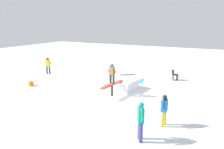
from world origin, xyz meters
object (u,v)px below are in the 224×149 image
bystander_teal (141,119)px  rail_feature (112,86)px  backpack_on_snow (31,84)px  loose_snowboard_navy (128,75)px  folding_chair (175,75)px  bystander_yellow (48,65)px  bystander_blue (164,109)px  loose_snowboard_cyan (141,81)px  main_rider_on_rail (112,74)px

bystander_teal → rail_feature: bearing=8.3°
rail_feature → backpack_on_snow: rail_feature is taller
loose_snowboard_navy → folding_chair: 4.13m
bystander_teal → backpack_on_snow: 10.54m
bystander_yellow → backpack_on_snow: size_ratio=4.40×
bystander_blue → loose_snowboard_cyan: 7.86m
loose_snowboard_cyan → loose_snowboard_navy: same height
rail_feature → bystander_blue: bearing=61.6°
rail_feature → bystander_yellow: 8.46m
folding_chair → bystander_yellow: bearing=75.6°
rail_feature → loose_snowboard_cyan: bearing=179.1°
bystander_yellow → folding_chair: 11.16m
main_rider_on_rail → backpack_on_snow: bearing=-67.9°
bystander_teal → main_rider_on_rail: bearing=8.3°
folding_chair → loose_snowboard_navy: bearing=61.2°
bystander_teal → loose_snowboard_cyan: (-8.65, -3.11, -0.90)m
main_rider_on_rail → backpack_on_snow: (0.80, -6.39, -1.28)m
main_rider_on_rail → bystander_teal: size_ratio=0.85×
rail_feature → bystander_teal: bystander_teal is taller
bystander_blue → backpack_on_snow: bearing=87.7°
rail_feature → main_rider_on_rail: 0.77m
loose_snowboard_navy → backpack_on_snow: (6.50, -4.99, 0.16)m
main_rider_on_rail → loose_snowboard_cyan: (-4.33, 0.41, -1.44)m
bystander_teal → folding_chair: size_ratio=1.85×
loose_snowboard_navy → folding_chair: bearing=148.3°
loose_snowboard_cyan → backpack_on_snow: size_ratio=4.06×
loose_snowboard_cyan → bystander_blue: bearing=16.5°
backpack_on_snow → rail_feature: bearing=-78.2°
bystander_blue → folding_chair: size_ratio=1.69×
bystander_teal → bystander_yellow: bystander_teal is taller
backpack_on_snow → loose_snowboard_cyan: bearing=-48.3°
bystander_yellow → loose_snowboard_navy: 7.29m
loose_snowboard_cyan → bystander_teal: bearing=8.8°
folding_chair → main_rider_on_rail: bearing=124.5°
main_rider_on_rail → bystander_yellow: size_ratio=0.92×
backpack_on_snow → bystander_yellow: bearing=29.3°
loose_snowboard_cyan → folding_chair: 2.77m
main_rider_on_rail → loose_snowboard_cyan: bearing=-170.5°
rail_feature → bystander_blue: size_ratio=1.56×
main_rider_on_rail → folding_chair: size_ratio=1.57×
loose_snowboard_navy → folding_chair: size_ratio=1.50×
bystander_yellow → backpack_on_snow: bystander_yellow is taller
main_rider_on_rail → folding_chair: bearing=170.0°
folding_chair → backpack_on_snow: bearing=95.6°
loose_snowboard_cyan → backpack_on_snow: bearing=-63.9°
loose_snowboard_navy → bystander_yellow: bearing=-9.1°
bystander_blue → loose_snowboard_navy: (-8.31, -5.41, -0.82)m
loose_snowboard_cyan → main_rider_on_rail: bearing=-16.4°
bystander_yellow → loose_snowboard_navy: size_ratio=1.13×
bystander_teal → loose_snowboard_navy: bystander_teal is taller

